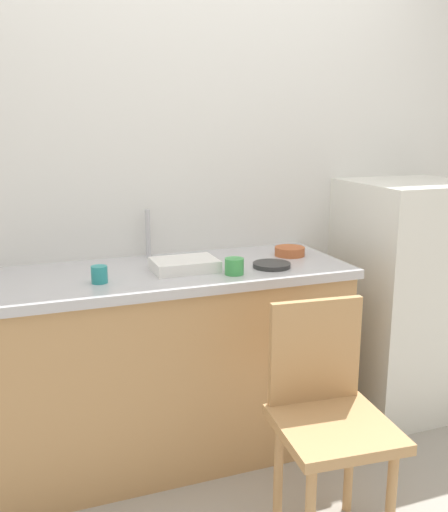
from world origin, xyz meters
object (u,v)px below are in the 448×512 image
chair (327,413)px  terracotta_bowl (290,251)px  hotplate (272,265)px  refrigerator (405,297)px  cup_green (234,266)px  cup_teal (99,274)px  dish_tray (185,265)px

chair → terracotta_bowl: 0.92m
chair → terracotta_bowl: (0.24, 0.79, 0.41)m
terracotta_bowl → hotplate: size_ratio=0.86×
refrigerator → hotplate: refrigerator is taller
refrigerator → terracotta_bowl: refrigerator is taller
chair → cup_green: size_ratio=10.83×
chair → hotplate: 0.74m
chair → cup_teal: (-0.71, 0.63, 0.43)m
chair → cup_teal: cup_teal is taller
dish_tray → cup_green: (0.18, -0.14, 0.01)m
refrigerator → dish_tray: (-1.24, -0.05, 0.30)m
chair → dish_tray: (-0.33, 0.70, 0.42)m
dish_tray → cup_green: bearing=-37.8°
terracotta_bowl → cup_green: 0.45m
refrigerator → dish_tray: 1.27m
refrigerator → chair: (-0.91, -0.75, -0.12)m
terracotta_bowl → cup_teal: (-0.94, -0.16, 0.01)m
terracotta_bowl → refrigerator: bearing=-3.5°
dish_tray → chair: bearing=-65.1°
dish_tray → terracotta_bowl: bearing=9.1°
cup_teal → cup_green: 0.56m
dish_tray → hotplate: (0.38, -0.09, -0.02)m
refrigerator → terracotta_bowl: size_ratio=8.44×
dish_tray → cup_teal: (-0.38, -0.07, 0.01)m
terracotta_bowl → cup_green: (-0.38, -0.23, 0.01)m
hotplate → cup_green: size_ratio=2.07×
refrigerator → dish_tray: size_ratio=4.40×
dish_tray → terracotta_bowl: size_ratio=1.92×
dish_tray → hotplate: size_ratio=1.65×
chair → cup_teal: size_ratio=12.64×
chair → dish_tray: size_ratio=3.18×
dish_tray → cup_green: cup_green is taller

